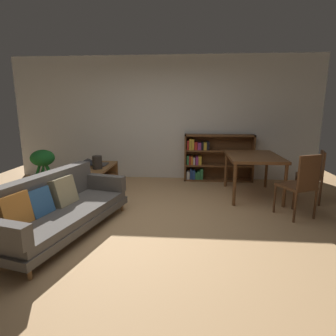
{
  "coord_description": "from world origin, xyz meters",
  "views": [
    {
      "loc": [
        0.58,
        -3.58,
        1.62
      ],
      "look_at": [
        0.25,
        0.68,
        0.67
      ],
      "focal_mm": 29.65,
      "sensor_mm": 36.0,
      "label": 1
    }
  ],
  "objects_px": {
    "desk_speaker": "(97,162)",
    "dining_chair_near": "(301,183)",
    "fabric_couch": "(56,207)",
    "dining_table": "(253,159)",
    "open_laptop": "(97,164)",
    "potted_floor_plant": "(43,167)",
    "bookshelf": "(213,158)",
    "media_console": "(99,180)",
    "dining_chair_far": "(314,174)"
  },
  "relations": [
    {
      "from": "desk_speaker",
      "to": "dining_chair_near",
      "type": "distance_m",
      "value": 3.4
    },
    {
      "from": "fabric_couch",
      "to": "dining_chair_near",
      "type": "height_order",
      "value": "dining_chair_near"
    },
    {
      "from": "desk_speaker",
      "to": "dining_table",
      "type": "bearing_deg",
      "value": 4.09
    },
    {
      "from": "open_laptop",
      "to": "potted_floor_plant",
      "type": "relative_size",
      "value": 0.52
    },
    {
      "from": "dining_chair_near",
      "to": "bookshelf",
      "type": "xyz_separation_m",
      "value": [
        -1.09,
        2.09,
        -0.02
      ]
    },
    {
      "from": "media_console",
      "to": "dining_chair_far",
      "type": "height_order",
      "value": "dining_chair_far"
    },
    {
      "from": "media_console",
      "to": "dining_chair_far",
      "type": "relative_size",
      "value": 1.29
    },
    {
      "from": "open_laptop",
      "to": "dining_table",
      "type": "bearing_deg",
      "value": -2.82
    },
    {
      "from": "dining_table",
      "to": "dining_chair_near",
      "type": "distance_m",
      "value": 1.13
    },
    {
      "from": "desk_speaker",
      "to": "bookshelf",
      "type": "distance_m",
      "value": 2.55
    },
    {
      "from": "media_console",
      "to": "desk_speaker",
      "type": "xyz_separation_m",
      "value": [
        0.05,
        -0.18,
        0.37
      ]
    },
    {
      "from": "dining_chair_far",
      "to": "bookshelf",
      "type": "relative_size",
      "value": 0.6
    },
    {
      "from": "fabric_couch",
      "to": "desk_speaker",
      "type": "xyz_separation_m",
      "value": [
        0.04,
        1.57,
        0.28
      ]
    },
    {
      "from": "fabric_couch",
      "to": "dining_table",
      "type": "bearing_deg",
      "value": 31.8
    },
    {
      "from": "open_laptop",
      "to": "dining_table",
      "type": "distance_m",
      "value": 2.96
    },
    {
      "from": "dining_chair_near",
      "to": "potted_floor_plant",
      "type": "bearing_deg",
      "value": 169.71
    },
    {
      "from": "fabric_couch",
      "to": "potted_floor_plant",
      "type": "bearing_deg",
      "value": 122.33
    },
    {
      "from": "media_console",
      "to": "bookshelf",
      "type": "distance_m",
      "value": 2.52
    },
    {
      "from": "dining_table",
      "to": "dining_chair_near",
      "type": "bearing_deg",
      "value": -65.34
    },
    {
      "from": "potted_floor_plant",
      "to": "bookshelf",
      "type": "height_order",
      "value": "bookshelf"
    },
    {
      "from": "potted_floor_plant",
      "to": "bookshelf",
      "type": "relative_size",
      "value": 0.56
    },
    {
      "from": "dining_chair_near",
      "to": "media_console",
      "type": "bearing_deg",
      "value": 163.43
    },
    {
      "from": "potted_floor_plant",
      "to": "media_console",
      "type": "bearing_deg",
      "value": 12.42
    },
    {
      "from": "dining_chair_near",
      "to": "dining_table",
      "type": "bearing_deg",
      "value": 114.66
    },
    {
      "from": "dining_table",
      "to": "dining_chair_near",
      "type": "xyz_separation_m",
      "value": [
        0.47,
        -1.02,
        -0.15
      ]
    },
    {
      "from": "dining_table",
      "to": "dining_chair_far",
      "type": "xyz_separation_m",
      "value": [
        0.96,
        -0.28,
        -0.18
      ]
    },
    {
      "from": "dining_chair_far",
      "to": "bookshelf",
      "type": "height_order",
      "value": "bookshelf"
    },
    {
      "from": "dining_chair_far",
      "to": "fabric_couch",
      "type": "bearing_deg",
      "value": -158.64
    },
    {
      "from": "open_laptop",
      "to": "dining_table",
      "type": "height_order",
      "value": "dining_table"
    },
    {
      "from": "open_laptop",
      "to": "dining_chair_far",
      "type": "bearing_deg",
      "value": -6.23
    },
    {
      "from": "media_console",
      "to": "desk_speaker",
      "type": "bearing_deg",
      "value": -75.45
    },
    {
      "from": "dining_chair_far",
      "to": "potted_floor_plant",
      "type": "bearing_deg",
      "value": 179.42
    },
    {
      "from": "media_console",
      "to": "open_laptop",
      "type": "bearing_deg",
      "value": 114.67
    },
    {
      "from": "fabric_couch",
      "to": "dining_chair_far",
      "type": "height_order",
      "value": "dining_chair_far"
    },
    {
      "from": "fabric_couch",
      "to": "open_laptop",
      "type": "height_order",
      "value": "fabric_couch"
    },
    {
      "from": "desk_speaker",
      "to": "dining_chair_far",
      "type": "xyz_separation_m",
      "value": [
        3.79,
        -0.08,
        -0.12
      ]
    },
    {
      "from": "dining_table",
      "to": "potted_floor_plant",
      "type": "bearing_deg",
      "value": -176.53
    },
    {
      "from": "desk_speaker",
      "to": "dining_chair_near",
      "type": "bearing_deg",
      "value": -13.85
    },
    {
      "from": "desk_speaker",
      "to": "dining_table",
      "type": "height_order",
      "value": "dining_table"
    },
    {
      "from": "desk_speaker",
      "to": "potted_floor_plant",
      "type": "bearing_deg",
      "value": -178.26
    },
    {
      "from": "open_laptop",
      "to": "potted_floor_plant",
      "type": "xyz_separation_m",
      "value": [
        -0.89,
        -0.38,
        0.0
      ]
    },
    {
      "from": "dining_chair_far",
      "to": "desk_speaker",
      "type": "bearing_deg",
      "value": 178.8
    },
    {
      "from": "potted_floor_plant",
      "to": "dining_table",
      "type": "height_order",
      "value": "potted_floor_plant"
    },
    {
      "from": "potted_floor_plant",
      "to": "dining_table",
      "type": "xyz_separation_m",
      "value": [
        3.84,
        0.23,
        0.15
      ]
    },
    {
      "from": "media_console",
      "to": "open_laptop",
      "type": "relative_size",
      "value": 2.65
    },
    {
      "from": "dining_table",
      "to": "bookshelf",
      "type": "bearing_deg",
      "value": 120.22
    },
    {
      "from": "dining_chair_far",
      "to": "bookshelf",
      "type": "distance_m",
      "value": 2.08
    },
    {
      "from": "open_laptop",
      "to": "bookshelf",
      "type": "relative_size",
      "value": 0.29
    },
    {
      "from": "potted_floor_plant",
      "to": "dining_chair_near",
      "type": "bearing_deg",
      "value": -10.29
    },
    {
      "from": "open_laptop",
      "to": "dining_chair_far",
      "type": "distance_m",
      "value": 3.94
    }
  ]
}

